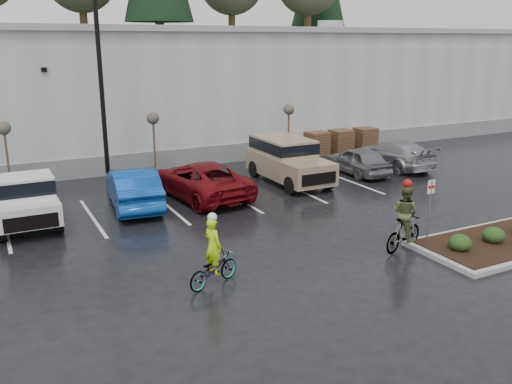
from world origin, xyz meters
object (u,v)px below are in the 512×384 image
cyclist_hivis (213,262)px  cyclist_olive (404,224)px  pallet_stack_c (365,138)px  fire_lane_sign (430,203)px  car_red (200,180)px  lamppost (99,60)px  pallet_stack_b (340,141)px  car_far_silver (393,154)px  car_blue (133,187)px  pallet_stack_a (317,143)px  sapling_east (289,113)px  suv_tan (289,161)px  sapling_west (4,132)px  pickup_white (24,196)px  sapling_mid (153,122)px  car_grey (358,160)px

cyclist_hivis → cyclist_olive: 6.43m
pallet_stack_c → fire_lane_sign: fire_lane_sign is taller
fire_lane_sign → car_red: (-4.63, 8.53, -0.63)m
lamppost → cyclist_olive: size_ratio=3.95×
cyclist_hivis → cyclist_olive: size_ratio=0.89×
pallet_stack_b → car_far_silver: bearing=-89.3°
car_blue → car_far_silver: size_ratio=0.98×
car_red → car_blue: bearing=-6.2°
pallet_stack_a → cyclist_olive: (-5.75, -13.83, 0.18)m
sapling_east → suv_tan: 4.74m
car_far_silver → suv_tan: bearing=0.3°
sapling_west → pickup_white: (0.23, -4.36, -1.75)m
sapling_mid → fire_lane_sign: 13.92m
fire_lane_sign → suv_tan: fire_lane_sign is taller
pallet_stack_b → pallet_stack_a: bearing=180.0°
sapling_mid → pallet_stack_c: sapling_mid is taller
pallet_stack_c → cyclist_olive: (-9.25, -13.83, 0.18)m
lamppost → fire_lane_sign: lamppost is taller
pallet_stack_b → cyclist_olive: 15.71m
lamppost → car_grey: bearing=-14.0°
lamppost → pallet_stack_a: bearing=9.1°
pallet_stack_a → car_grey: (-0.76, -4.93, 0.01)m
pallet_stack_b → cyclist_hivis: (-13.86, -13.46, -0.02)m
sapling_east → car_grey: size_ratio=0.79×
pallet_stack_b → pickup_white: bearing=-163.4°
lamppost → car_blue: bearing=-85.2°
car_grey → cyclist_olive: cyclist_olive is taller
lamppost → car_grey: lamppost is taller
cyclist_hivis → pallet_stack_c: bearing=-70.1°
pickup_white → sapling_mid: bearing=34.8°
car_far_silver → car_blue: bearing=1.1°
suv_tan → cyclist_olive: bearing=-96.7°
car_far_silver → cyclist_hivis: 16.50m
sapling_east → cyclist_olive: size_ratio=1.37×
car_far_silver → cyclist_hivis: size_ratio=2.39×
car_blue → car_far_silver: (13.98, 0.74, -0.09)m
car_red → suv_tan: bearing=177.9°
pallet_stack_c → cyclist_olive: size_ratio=0.58×
suv_tan → cyclist_hivis: cyclist_hivis is taller
cyclist_hivis → pallet_stack_b: bearing=-66.6°
pallet_stack_a → car_far_silver: size_ratio=0.27×
car_blue → cyclist_olive: (6.47, -8.49, 0.04)m
sapling_mid → sapling_east: same height
pallet_stack_a → car_grey: car_grey is taller
fire_lane_sign → cyclist_olive: size_ratio=0.94×
lamppost → car_grey: size_ratio=2.29×
pallet_stack_b → pallet_stack_c: bearing=0.0°
car_blue → cyclist_hivis: 8.12m
pickup_white → suv_tan: (11.57, 0.52, 0.05)m
sapling_west → cyclist_olive: size_ratio=1.37×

